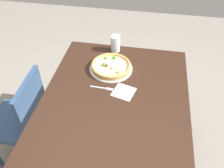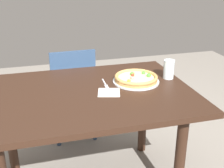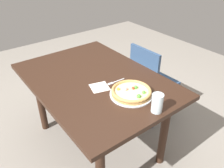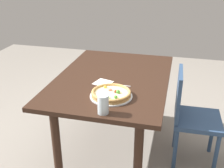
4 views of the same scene
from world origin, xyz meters
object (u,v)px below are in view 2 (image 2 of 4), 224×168
(dining_table, at_px, (87,106))
(fork, at_px, (105,84))
(chair_near, at_px, (73,90))
(drinking_glass, at_px, (169,69))
(pizza, at_px, (136,78))
(napkin, at_px, (109,92))
(plate, at_px, (136,81))

(dining_table, xyz_separation_m, fork, (-0.15, -0.10, 0.11))
(chair_near, height_order, drinking_glass, drinking_glass)
(pizza, relative_size, drinking_glass, 2.21)
(pizza, distance_m, napkin, 0.27)
(dining_table, distance_m, napkin, 0.18)
(chair_near, bearing_deg, plate, -60.61)
(fork, bearing_deg, drinking_glass, 91.55)
(chair_near, height_order, napkin, chair_near)
(dining_table, xyz_separation_m, napkin, (-0.14, 0.05, 0.11))
(dining_table, bearing_deg, napkin, 160.71)
(pizza, distance_m, drinking_glass, 0.25)
(plate, xyz_separation_m, pizza, (-0.00, -0.00, 0.03))
(plate, relative_size, pizza, 1.08)
(fork, distance_m, napkin, 0.15)
(drinking_glass, bearing_deg, chair_near, -44.61)
(chair_near, relative_size, plate, 2.69)
(fork, bearing_deg, chair_near, -163.69)
(plate, height_order, drinking_glass, drinking_glass)
(plate, bearing_deg, napkin, 29.33)
(plate, distance_m, fork, 0.22)
(fork, relative_size, napkin, 1.18)
(chair_near, height_order, plate, chair_near)
(dining_table, bearing_deg, plate, -167.77)
(dining_table, bearing_deg, pizza, -167.74)
(napkin, bearing_deg, pizza, -150.66)
(dining_table, distance_m, pizza, 0.41)
(drinking_glass, bearing_deg, pizza, 1.66)
(chair_near, xyz_separation_m, napkin, (-0.14, 0.75, 0.28))
(plate, bearing_deg, drinking_glass, -178.27)
(pizza, bearing_deg, napkin, 29.34)
(dining_table, bearing_deg, fork, -148.12)
(chair_near, bearing_deg, fork, -77.50)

